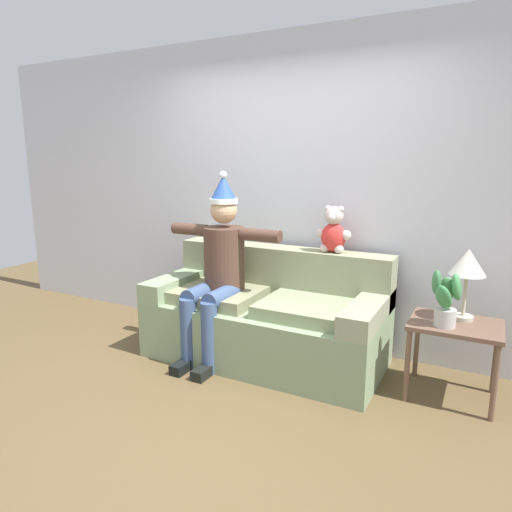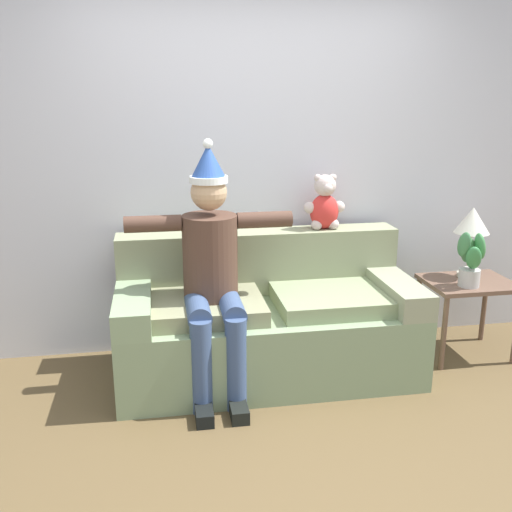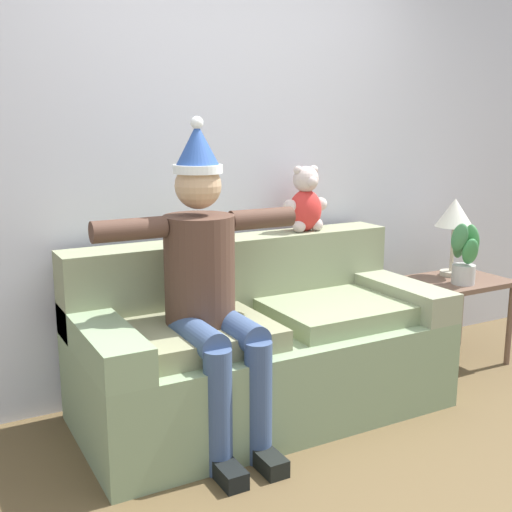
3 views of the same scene
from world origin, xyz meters
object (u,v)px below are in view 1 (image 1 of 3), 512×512
at_px(person_seated, 218,265).
at_px(teddy_bear, 333,232).
at_px(side_table, 455,334).
at_px(potted_plant, 446,299).
at_px(couch, 267,317).
at_px(table_lamp, 468,266).

xyz_separation_m(person_seated, teddy_bear, (0.83, 0.44, 0.28)).
bearing_deg(person_seated, teddy_bear, 27.99).
xyz_separation_m(side_table, potted_plant, (-0.07, -0.11, 0.27)).
bearing_deg(potted_plant, couch, 175.49).
bearing_deg(potted_plant, table_lamp, 62.62).
xyz_separation_m(table_lamp, potted_plant, (-0.10, -0.20, -0.20)).
distance_m(couch, person_seated, 0.60).
relative_size(person_seated, side_table, 2.61).
relative_size(teddy_bear, potted_plant, 0.96).
relative_size(teddy_bear, table_lamp, 0.76).
bearing_deg(teddy_bear, potted_plant, -22.65).
height_order(person_seated, teddy_bear, person_seated).
bearing_deg(potted_plant, side_table, 56.80).
bearing_deg(side_table, potted_plant, -123.20).
bearing_deg(teddy_bear, couch, -149.45).
xyz_separation_m(teddy_bear, table_lamp, (1.01, -0.18, -0.13)).
bearing_deg(teddy_bear, person_seated, -152.01).
bearing_deg(table_lamp, side_table, -109.87).
xyz_separation_m(side_table, table_lamp, (0.03, 0.09, 0.47)).
relative_size(person_seated, potted_plant, 3.88).
relative_size(person_seated, teddy_bear, 4.06).
height_order(couch, side_table, couch).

